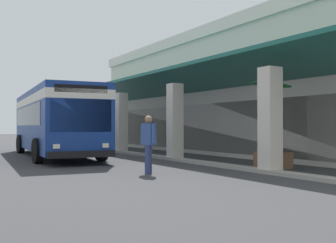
% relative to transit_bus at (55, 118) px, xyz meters
% --- Properties ---
extents(ground, '(120.00, 120.00, 0.00)m').
position_rel_transit_bus_xyz_m(ground, '(0.23, 8.78, -1.85)').
color(ground, '#38383A').
extents(curb_strip, '(27.70, 0.50, 0.12)m').
position_rel_transit_bus_xyz_m(curb_strip, '(1.79, 3.84, -1.79)').
color(curb_strip, '#9E998E').
rests_on(curb_strip, ground).
extents(plaza_building, '(23.38, 16.59, 6.63)m').
position_rel_transit_bus_xyz_m(plaza_building, '(1.79, 13.46, 1.47)').
color(plaza_building, beige).
rests_on(plaza_building, ground).
extents(transit_bus, '(11.38, 3.51, 3.34)m').
position_rel_transit_bus_xyz_m(transit_bus, '(0.00, 0.00, 0.00)').
color(transit_bus, navy).
rests_on(transit_bus, ground).
extents(pedestrian, '(0.71, 0.34, 1.79)m').
position_rel_transit_bus_xyz_m(pedestrian, '(8.70, 0.61, -0.83)').
color(pedestrian, navy).
rests_on(pedestrian, ground).
extents(potted_palm, '(1.44, 1.59, 3.11)m').
position_rel_transit_bus_xyz_m(potted_palm, '(9.47, 5.09, -1.19)').
color(potted_palm, brown).
rests_on(potted_palm, ground).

